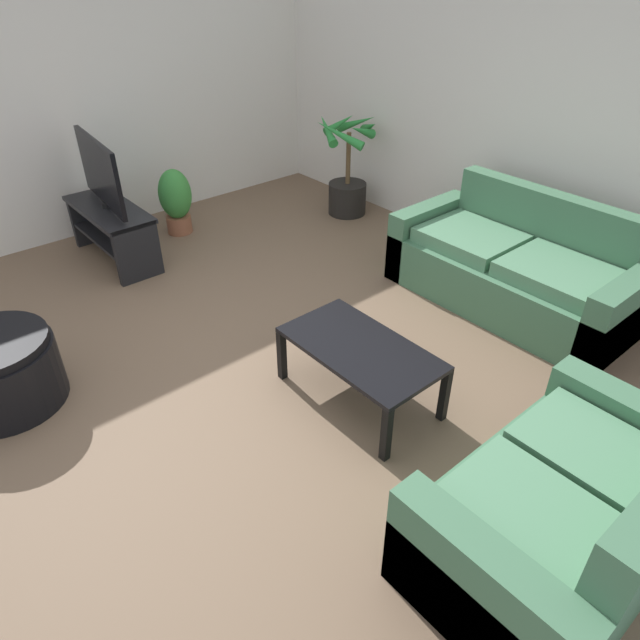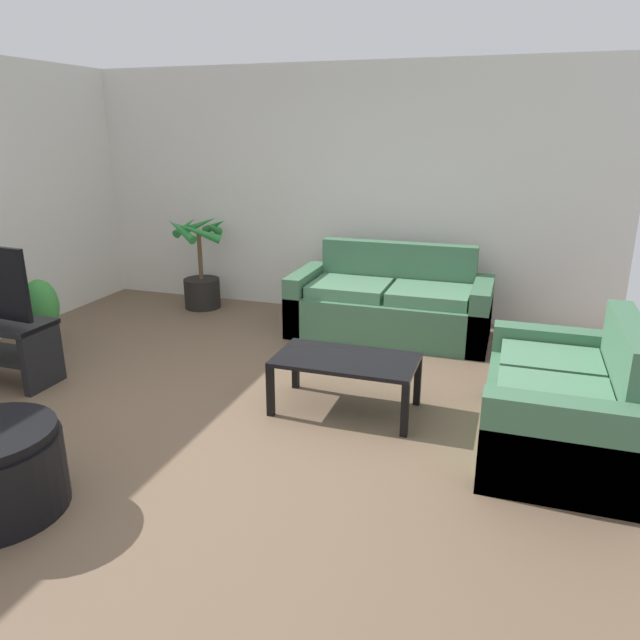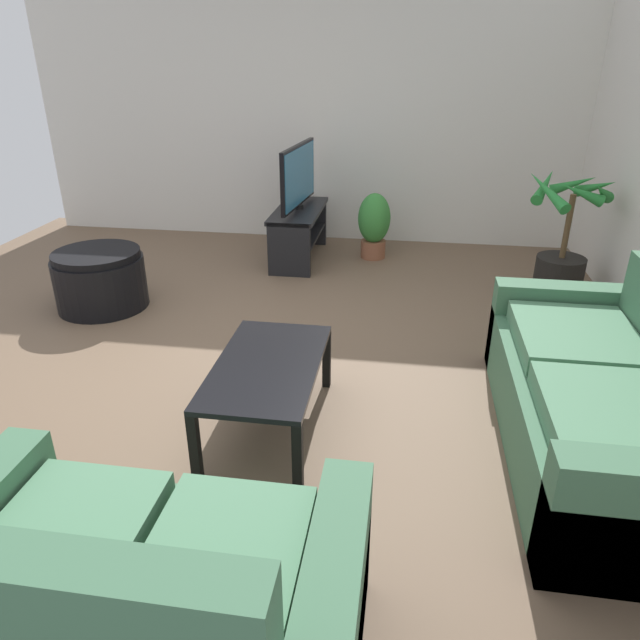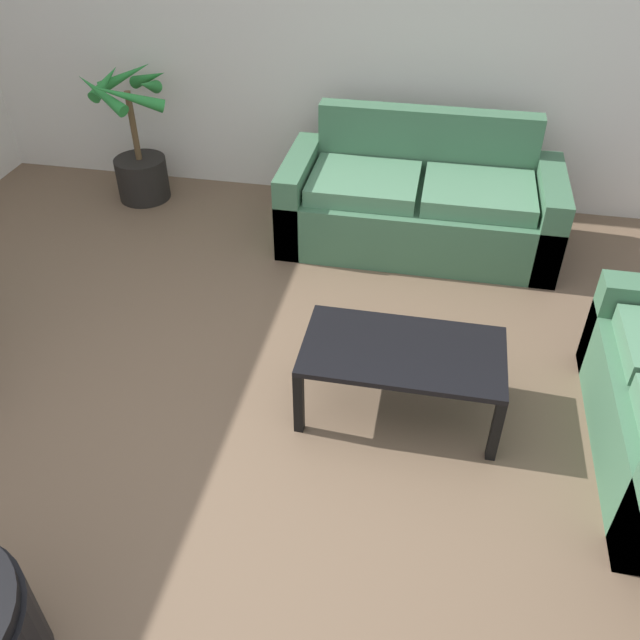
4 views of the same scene
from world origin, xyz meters
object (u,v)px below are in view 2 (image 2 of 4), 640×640
(couch_main, at_px, (390,306))
(couch_loveseat, at_px, (561,406))
(coffee_table, at_px, (346,364))
(potted_palm, at_px, (201,274))
(potted_plant_small, at_px, (41,312))

(couch_main, relative_size, couch_loveseat, 1.35)
(couch_main, bearing_deg, coffee_table, -88.51)
(couch_loveseat, xyz_separation_m, potted_palm, (-3.84, 2.15, 0.11))
(potted_plant_small, bearing_deg, couch_loveseat, -5.70)
(couch_main, distance_m, coffee_table, 1.81)
(coffee_table, height_order, potted_palm, potted_palm)
(potted_palm, relative_size, potted_plant_small, 1.61)
(potted_palm, xyz_separation_m, potted_plant_small, (-0.78, -1.69, -0.05))
(couch_loveseat, relative_size, potted_plant_small, 2.17)
(couch_main, xyz_separation_m, potted_plant_small, (-3.08, -1.43, 0.06))
(couch_main, xyz_separation_m, potted_palm, (-2.31, 0.26, 0.11))
(couch_main, distance_m, couch_loveseat, 2.44)
(couch_main, relative_size, potted_plant_small, 2.93)
(couch_loveseat, bearing_deg, coffee_table, 176.82)
(coffee_table, bearing_deg, couch_main, 91.49)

